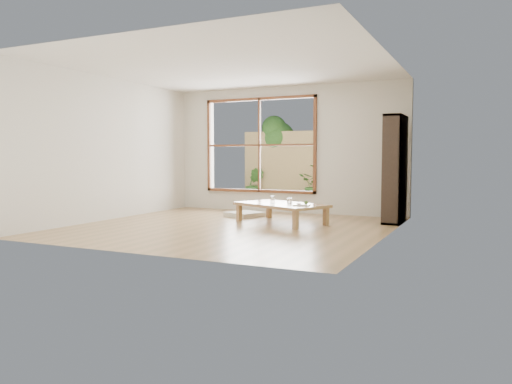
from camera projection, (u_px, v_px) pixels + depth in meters
ground at (231, 227)px, 8.21m from camera, size 5.00×5.00×0.00m
low_table at (281, 206)px, 8.67m from camera, size 1.80×1.45×0.34m
floor_cushion at (245, 214)px, 9.65m from camera, size 0.77×0.77×0.09m
bookshelf at (395, 169)px, 8.70m from camera, size 0.30×0.84×1.87m
glass_tall at (272, 200)px, 8.69m from camera, size 0.07×0.07×0.13m
glass_mid at (290, 201)px, 8.67m from camera, size 0.07×0.07×0.09m
glass_short at (289, 201)px, 8.72m from camera, size 0.06×0.06×0.08m
glass_small at (273, 200)px, 8.78m from camera, size 0.07×0.07×0.09m
food_tray at (302, 204)px, 8.26m from camera, size 0.28×0.21×0.08m
deck at (280, 206)px, 11.68m from camera, size 2.80×2.00×0.05m
garden_bench at (257, 193)px, 11.35m from camera, size 1.20×0.56×0.37m
bamboo_fence at (295, 167)px, 12.52m from camera, size 2.80×0.06×1.80m
shrub_right at (318, 184)px, 11.86m from camera, size 0.88×0.77×0.95m
shrub_left at (254, 184)px, 12.75m from camera, size 0.57×0.52×0.86m
garden_tree at (275, 139)px, 13.03m from camera, size 1.04×0.85×2.22m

